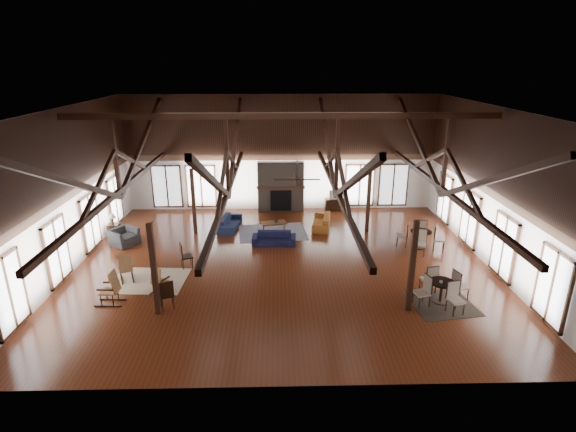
{
  "coord_description": "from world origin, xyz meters",
  "views": [
    {
      "loc": [
        -0.19,
        -16.06,
        7.64
      ],
      "look_at": [
        0.24,
        1.0,
        1.66
      ],
      "focal_mm": 28.0,
      "sensor_mm": 36.0,
      "label": 1
    }
  ],
  "objects_px": {
    "cafe_table_near": "(442,288)",
    "sofa_navy_left": "(230,223)",
    "sofa_navy_front": "(274,238)",
    "cafe_table_far": "(421,236)",
    "tv_console": "(336,204)",
    "armchair": "(124,237)",
    "sofa_orange": "(321,221)",
    "coffee_table": "(274,223)"
  },
  "relations": [
    {
      "from": "sofa_orange",
      "to": "cafe_table_near",
      "type": "xyz_separation_m",
      "value": [
        3.29,
        -7.14,
        0.22
      ]
    },
    {
      "from": "sofa_navy_front",
      "to": "sofa_orange",
      "type": "bearing_deg",
      "value": 45.27
    },
    {
      "from": "coffee_table",
      "to": "armchair",
      "type": "distance_m",
      "value": 6.66
    },
    {
      "from": "coffee_table",
      "to": "tv_console",
      "type": "relative_size",
      "value": 1.05
    },
    {
      "from": "cafe_table_far",
      "to": "sofa_navy_left",
      "type": "bearing_deg",
      "value": 163.21
    },
    {
      "from": "sofa_orange",
      "to": "coffee_table",
      "type": "bearing_deg",
      "value": -68.95
    },
    {
      "from": "coffee_table",
      "to": "armchair",
      "type": "bearing_deg",
      "value": 179.27
    },
    {
      "from": "armchair",
      "to": "cafe_table_near",
      "type": "bearing_deg",
      "value": -79.77
    },
    {
      "from": "sofa_navy_left",
      "to": "sofa_orange",
      "type": "bearing_deg",
      "value": -81.11
    },
    {
      "from": "cafe_table_far",
      "to": "tv_console",
      "type": "distance_m",
      "value": 6.02
    },
    {
      "from": "sofa_navy_front",
      "to": "armchair",
      "type": "height_order",
      "value": "armchair"
    },
    {
      "from": "armchair",
      "to": "cafe_table_far",
      "type": "bearing_deg",
      "value": -59.49
    },
    {
      "from": "coffee_table",
      "to": "cafe_table_near",
      "type": "bearing_deg",
      "value": -63.25
    },
    {
      "from": "armchair",
      "to": "cafe_table_near",
      "type": "relative_size",
      "value": 0.54
    },
    {
      "from": "cafe_table_near",
      "to": "cafe_table_far",
      "type": "height_order",
      "value": "cafe_table_far"
    },
    {
      "from": "sofa_navy_left",
      "to": "sofa_orange",
      "type": "xyz_separation_m",
      "value": [
        4.37,
        0.09,
        -0.0
      ]
    },
    {
      "from": "armchair",
      "to": "cafe_table_far",
      "type": "distance_m",
      "value": 12.78
    },
    {
      "from": "coffee_table",
      "to": "sofa_orange",
      "type": "bearing_deg",
      "value": -0.94
    },
    {
      "from": "armchair",
      "to": "tv_console",
      "type": "bearing_deg",
      "value": -31.49
    },
    {
      "from": "cafe_table_near",
      "to": "cafe_table_far",
      "type": "xyz_separation_m",
      "value": [
        0.69,
        4.53,
        0.01
      ]
    },
    {
      "from": "sofa_navy_front",
      "to": "tv_console",
      "type": "relative_size",
      "value": 1.6
    },
    {
      "from": "sofa_orange",
      "to": "coffee_table",
      "type": "height_order",
      "value": "sofa_orange"
    },
    {
      "from": "sofa_orange",
      "to": "sofa_navy_left",
      "type": "bearing_deg",
      "value": -79.98
    },
    {
      "from": "sofa_navy_front",
      "to": "cafe_table_near",
      "type": "bearing_deg",
      "value": -39.68
    },
    {
      "from": "sofa_navy_left",
      "to": "sofa_orange",
      "type": "distance_m",
      "value": 4.37
    },
    {
      "from": "coffee_table",
      "to": "tv_console",
      "type": "xyz_separation_m",
      "value": [
        3.33,
        3.14,
        -0.09
      ]
    },
    {
      "from": "cafe_table_far",
      "to": "cafe_table_near",
      "type": "bearing_deg",
      "value": -98.66
    },
    {
      "from": "sofa_navy_left",
      "to": "cafe_table_near",
      "type": "relative_size",
      "value": 1.0
    },
    {
      "from": "sofa_navy_front",
      "to": "armchair",
      "type": "xyz_separation_m",
      "value": [
        -6.52,
        0.14,
        0.08
      ]
    },
    {
      "from": "sofa_navy_front",
      "to": "sofa_navy_left",
      "type": "distance_m",
      "value": 2.89
    },
    {
      "from": "armchair",
      "to": "tv_console",
      "type": "relative_size",
      "value": 0.93
    },
    {
      "from": "sofa_navy_front",
      "to": "sofa_navy_left",
      "type": "height_order",
      "value": "sofa_navy_left"
    },
    {
      "from": "coffee_table",
      "to": "armchair",
      "type": "height_order",
      "value": "armchair"
    },
    {
      "from": "sofa_navy_left",
      "to": "cafe_table_near",
      "type": "distance_m",
      "value": 10.41
    },
    {
      "from": "sofa_navy_left",
      "to": "cafe_table_far",
      "type": "height_order",
      "value": "cafe_table_far"
    },
    {
      "from": "sofa_navy_left",
      "to": "tv_console",
      "type": "relative_size",
      "value": 1.71
    },
    {
      "from": "cafe_table_near",
      "to": "tv_console",
      "type": "xyz_separation_m",
      "value": [
        -2.23,
        9.78,
        -0.22
      ]
    },
    {
      "from": "sofa_orange",
      "to": "coffee_table",
      "type": "relative_size",
      "value": 1.6
    },
    {
      "from": "cafe_table_near",
      "to": "sofa_navy_left",
      "type": "bearing_deg",
      "value": 137.41
    },
    {
      "from": "sofa_navy_front",
      "to": "cafe_table_far",
      "type": "relative_size",
      "value": 0.92
    },
    {
      "from": "sofa_navy_front",
      "to": "cafe_table_far",
      "type": "height_order",
      "value": "cafe_table_far"
    },
    {
      "from": "armchair",
      "to": "sofa_navy_left",
      "type": "bearing_deg",
      "value": -33.79
    }
  ]
}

